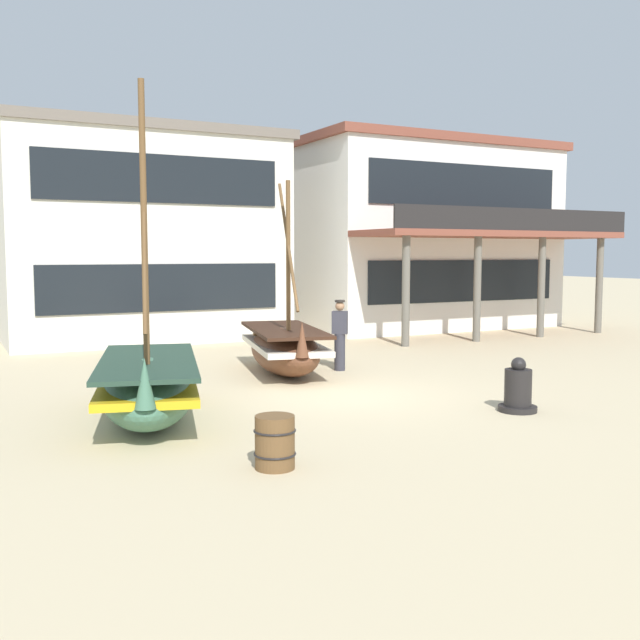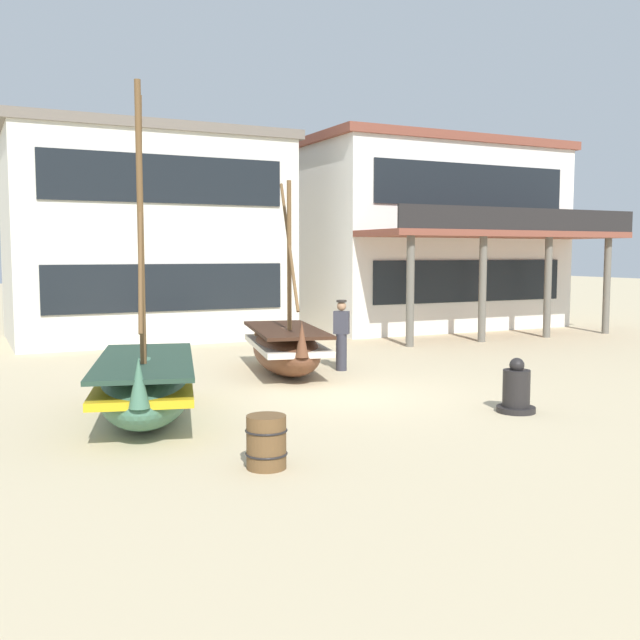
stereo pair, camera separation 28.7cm
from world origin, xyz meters
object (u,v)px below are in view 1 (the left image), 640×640
Objects in this scene: fishing_boat_centre_large at (285,348)px; wooden_barrel at (275,442)px; harbor_building_main at (141,235)px; harbor_building_annex at (416,235)px; fishing_boat_near_left at (148,386)px; capstan_winch at (518,390)px; fisherman_by_hull at (340,336)px.

fishing_boat_centre_large reaches higher than wooden_barrel.
fishing_boat_centre_large is 9.32m from harbor_building_main.
harbor_building_main is 0.91× the size of harbor_building_annex.
fishing_boat_centre_large is at bearing 39.48° from fishing_boat_near_left.
fishing_boat_centre_large is 4.57× the size of capstan_winch.
harbor_building_annex is at bearing 41.38° from fishing_boat_centre_large.
harbor_building_annex reaches higher than fishing_boat_near_left.
fishing_boat_near_left reaches higher than wooden_barrel.
harbor_building_main reaches higher than wooden_barrel.
capstan_winch reaches higher than wooden_barrel.
harbor_building_annex is at bearing 61.98° from capstan_winch.
fisherman_by_hull is at bearing 30.15° from fishing_boat_near_left.
harbor_building_main is at bearing 82.31° from wooden_barrel.
fishing_boat_centre_large is at bearing 64.47° from wooden_barrel.
capstan_winch is 15.06m from harbor_building_main.
fishing_boat_near_left is at bearing -149.85° from fisherman_by_hull.
harbor_building_main is 10.48m from harbor_building_annex.
fishing_boat_centre_large is 2.62× the size of fisherman_by_hull.
wooden_barrel is 16.04m from harbor_building_main.
wooden_barrel is (0.77, -3.49, -0.23)m from fishing_boat_near_left.
wooden_barrel is at bearing -167.16° from capstan_winch.
capstan_winch is (5.98, -2.30, -0.21)m from fishing_boat_near_left.
fishing_boat_centre_large is 7.53m from wooden_barrel.
fisherman_by_hull is 0.17× the size of harbor_building_annex.
fishing_boat_near_left reaches higher than capstan_winch.
harbor_building_annex is (10.46, -0.60, 0.10)m from harbor_building_main.
fishing_boat_near_left is at bearing -140.52° from fishing_boat_centre_large.
fisherman_by_hull is at bearing 96.42° from capstan_winch.
capstan_winch is 0.11× the size of harbor_building_main.
harbor_building_main is at bearing 76.66° from fishing_boat_near_left.
harbor_building_main reaches higher than fishing_boat_centre_large.
wooden_barrel is at bearing -77.64° from fishing_boat_near_left.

